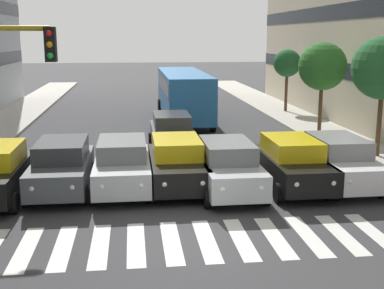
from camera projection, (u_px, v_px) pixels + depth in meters
name	position (u px, v px, depth m)	size (l,w,h in m)	color
ground_plane	(189.00, 241.00, 12.87)	(180.00, 180.00, 0.00)	#38383A
crosswalk_markings	(189.00, 241.00, 12.87)	(10.35, 2.80, 0.01)	silver
car_0	(338.00, 161.00, 17.47)	(2.02, 4.44, 1.72)	silver
car_1	(292.00, 163.00, 17.23)	(2.02, 4.44, 1.72)	black
car_2	(228.00, 167.00, 16.74)	(2.02, 4.44, 1.72)	#B2B7BC
car_3	(177.00, 163.00, 17.23)	(2.02, 4.44, 1.72)	black
car_4	(122.00, 165.00, 16.99)	(2.02, 4.44, 1.72)	#B2B7BC
car_5	(62.00, 166.00, 16.81)	(2.02, 4.44, 1.72)	#474C51
car_row2_0	(172.00, 133.00, 22.64)	(2.02, 4.44, 1.72)	#474C51
bus_behind_traffic	(183.00, 91.00, 30.75)	(2.78, 10.50, 3.00)	#286BAD
street_tree_1	(383.00, 68.00, 20.72)	(2.63, 2.63, 5.01)	#513823
street_tree_2	(322.00, 67.00, 26.30)	(2.52, 2.52, 4.70)	#513823
street_tree_3	(287.00, 64.00, 33.60)	(1.84, 1.84, 4.15)	#513823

